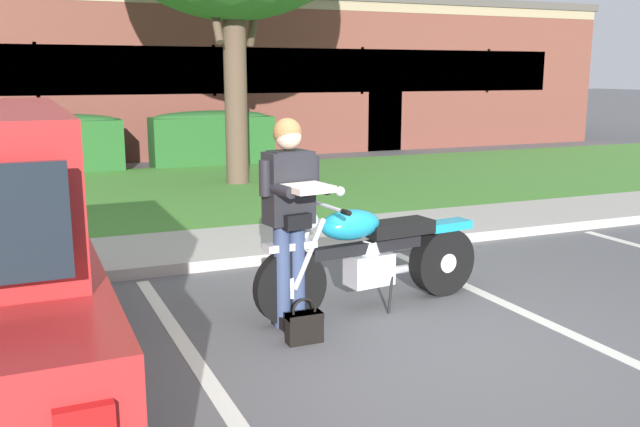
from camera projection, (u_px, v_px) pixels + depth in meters
ground_plane at (413, 341)px, 5.40m from camera, size 140.00×140.00×0.00m
curb_strip at (295, 254)px, 7.74m from camera, size 60.00×0.20×0.12m
concrete_walk at (271, 240)px, 8.51m from camera, size 60.00×1.50×0.08m
grass_lawn at (199, 191)px, 12.06m from camera, size 60.00×6.34×0.06m
stall_stripe_0 at (197, 364)px, 4.95m from camera, size 0.24×4.40×0.01m
stall_stripe_1 at (523, 312)px, 6.04m from camera, size 0.24×4.40×0.01m
motorcycle at (379, 254)px, 6.11m from camera, size 2.24×0.82×1.18m
rider_person at (290, 206)px, 5.53m from camera, size 0.53×0.62×1.70m
handbag at (304, 325)px, 5.33m from camera, size 0.28×0.13×0.36m
hedge_left at (43, 143)px, 14.12m from camera, size 3.14×0.90×1.24m
hedge_center_left at (212, 137)px, 15.45m from camera, size 2.68×0.90×1.24m
brick_building at (176, 74)px, 20.68m from camera, size 23.38×9.36×4.05m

